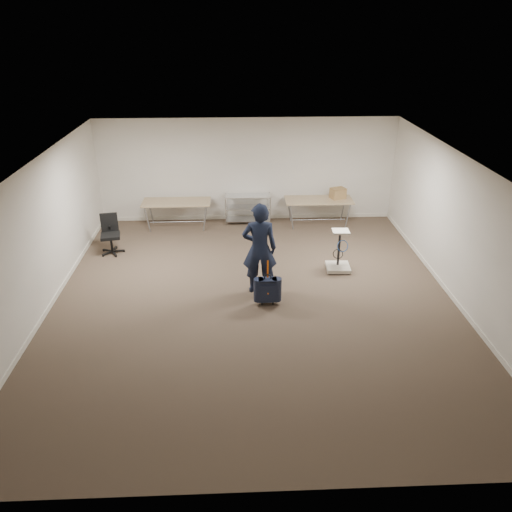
{
  "coord_description": "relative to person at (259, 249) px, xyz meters",
  "views": [
    {
      "loc": [
        -0.34,
        -8.66,
        5.14
      ],
      "look_at": [
        0.05,
        0.3,
        0.83
      ],
      "focal_mm": 35.0,
      "sensor_mm": 36.0,
      "label": 1
    }
  ],
  "objects": [
    {
      "name": "cardboard_box",
      "position": [
        2.29,
        3.65,
        -0.09
      ],
      "size": [
        0.45,
        0.39,
        0.28
      ],
      "primitive_type": "cube",
      "rotation": [
        0.0,
        0.0,
        0.35
      ],
      "color": "#9F6E4A",
      "rests_on": "folding_table_right"
    },
    {
      "name": "room_shell",
      "position": [
        -0.13,
        1.01,
        -0.91
      ],
      "size": [
        8.0,
        9.0,
        9.0
      ],
      "color": "beige",
      "rests_on": "ground"
    },
    {
      "name": "office_chair",
      "position": [
        -3.46,
        2.03,
        -0.67
      ],
      "size": [
        0.57,
        0.57,
        0.94
      ],
      "color": "black",
      "rests_on": "ground"
    },
    {
      "name": "equipment_cart",
      "position": [
        1.81,
        0.87,
        -0.71
      ],
      "size": [
        0.54,
        0.54,
        0.96
      ],
      "color": "beige",
      "rests_on": "ground"
    },
    {
      "name": "ground",
      "position": [
        -0.13,
        -0.38,
        -0.96
      ],
      "size": [
        9.0,
        9.0,
        0.0
      ],
      "primitive_type": "plane",
      "color": "#413427",
      "rests_on": "ground"
    },
    {
      "name": "folding_table_right",
      "position": [
        1.77,
        3.57,
        -0.28
      ],
      "size": [
        1.8,
        0.75,
        0.73
      ],
      "color": "#967F5C",
      "rests_on": "ground"
    },
    {
      "name": "person",
      "position": [
        0.0,
        0.0,
        0.0
      ],
      "size": [
        0.71,
        0.47,
        1.92
      ],
      "primitive_type": "imported",
      "rotation": [
        0.0,
        0.0,
        3.12
      ],
      "color": "black",
      "rests_on": "ground"
    },
    {
      "name": "suitcase",
      "position": [
        0.13,
        -0.55,
        -0.63
      ],
      "size": [
        0.35,
        0.21,
        0.96
      ],
      "color": "black",
      "rests_on": "ground"
    },
    {
      "name": "folding_table_left",
      "position": [
        -2.03,
        3.57,
        -0.28
      ],
      "size": [
        1.8,
        0.75,
        0.73
      ],
      "color": "#967F5C",
      "rests_on": "ground"
    },
    {
      "name": "wire_shelf",
      "position": [
        -0.13,
        3.82,
        -0.52
      ],
      "size": [
        1.22,
        0.47,
        0.8
      ],
      "color": "silver",
      "rests_on": "ground"
    }
  ]
}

